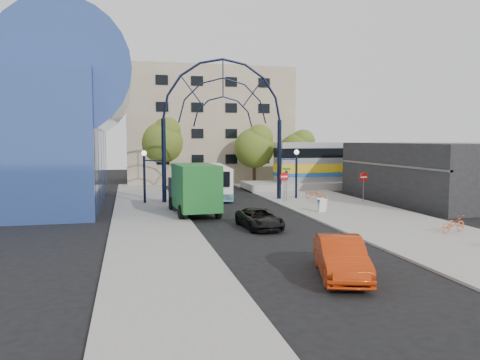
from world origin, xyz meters
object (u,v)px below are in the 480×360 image
object	(u,v)px
do_not_enter_sign	(364,180)
red_sedan	(341,257)
city_bus	(213,181)
tree_north_a	(255,146)
gateway_arch	(223,101)
tree_north_b	(163,140)
stop_sign	(284,179)
tree_north_c	(299,148)
bike_near_a	(313,194)
bike_near_b	(323,198)
train_car	(385,161)
sandwich_board	(322,203)
bike_far_a	(454,224)
street_name_sign	(287,177)
green_truck	(193,189)
black_suv	(260,219)

from	to	relation	value
do_not_enter_sign	red_sedan	xyz separation A→B (m)	(-10.94, -18.62, -1.19)
city_bus	tree_north_a	bearing A→B (deg)	57.09
gateway_arch	tree_north_b	xyz separation A→B (m)	(-3.88, 15.93, -3.29)
do_not_enter_sign	stop_sign	bearing A→B (deg)	162.12
do_not_enter_sign	tree_north_c	world-z (taller)	tree_north_c
bike_near_a	bike_near_b	world-z (taller)	bike_near_a
train_car	tree_north_c	bearing A→B (deg)	143.04
sandwich_board	tree_north_a	size ratio (longest dim) A/B	0.14
gateway_arch	red_sedan	size ratio (longest dim) A/B	2.88
gateway_arch	bike_far_a	world-z (taller)	gateway_arch
street_name_sign	stop_sign	bearing A→B (deg)	-123.64
sandwich_board	bike_near_b	bearing A→B (deg)	65.73
train_car	bike_far_a	xyz separation A→B (m)	(-10.19, -24.59, -2.30)
stop_sign	train_car	distance (m)	18.22
green_truck	tree_north_b	bearing A→B (deg)	88.03
do_not_enter_sign	black_suv	xyz separation A→B (m)	(-11.28, -8.32, -1.37)
gateway_arch	sandwich_board	bearing A→B (deg)	-55.09
bike_far_a	city_bus	bearing A→B (deg)	10.08
train_car	tree_north_b	world-z (taller)	tree_north_b
do_not_enter_sign	black_suv	distance (m)	14.08
gateway_arch	stop_sign	world-z (taller)	gateway_arch
stop_sign	bike_near_b	distance (m)	3.54
stop_sign	tree_north_c	size ratio (longest dim) A/B	0.38
stop_sign	tree_north_b	bearing A→B (deg)	115.83
gateway_arch	street_name_sign	bearing A→B (deg)	-15.07
sandwich_board	tree_north_b	bearing A→B (deg)	111.59
sandwich_board	red_sedan	bearing A→B (deg)	-110.79
black_suv	bike_far_a	bearing A→B (deg)	-26.60
do_not_enter_sign	tree_north_c	xyz separation A→B (m)	(1.12, 17.93, 2.30)
street_name_sign	bike_near_b	size ratio (longest dim) A/B	1.88
train_car	tree_north_a	size ratio (longest dim) A/B	3.59
street_name_sign	black_suv	xyz separation A→B (m)	(-5.48, -10.92, -1.53)
sandwich_board	black_suv	bearing A→B (deg)	-143.85
do_not_enter_sign	bike_far_a	size ratio (longest dim) A/B	1.35
tree_north_b	red_sedan	bearing A→B (deg)	-84.17
train_car	bike_near_a	xyz separation A→B (m)	(-12.12, -8.88, -2.33)
tree_north_b	red_sedan	size ratio (longest dim) A/B	1.69
gateway_arch	stop_sign	bearing A→B (deg)	-22.63
city_bus	bike_near_a	distance (m)	9.34
stop_sign	red_sedan	world-z (taller)	stop_sign
gateway_arch	bike_near_b	world-z (taller)	gateway_arch
tree_north_a	bike_near_b	size ratio (longest dim) A/B	4.70
city_bus	bike_near_b	xyz separation A→B (m)	(7.70, -7.51, -0.94)
city_bus	sandwich_board	bearing A→B (deg)	-59.14
tree_north_a	bike_near_b	bearing A→B (deg)	-84.92
train_car	tree_north_b	distance (m)	25.27
stop_sign	tree_north_b	world-z (taller)	tree_north_b
city_bus	red_sedan	world-z (taller)	city_bus
street_name_sign	green_truck	bearing A→B (deg)	-151.01
stop_sign	bike_near_a	bearing A→B (deg)	19.95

